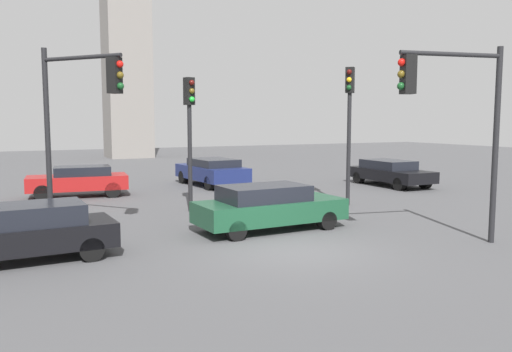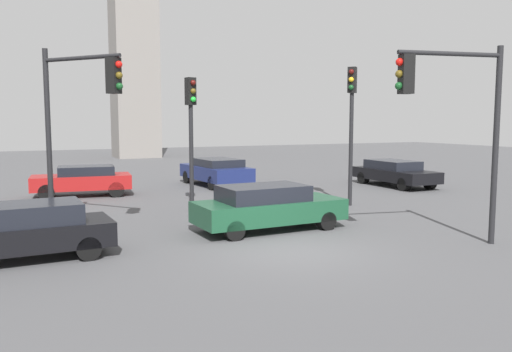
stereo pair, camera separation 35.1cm
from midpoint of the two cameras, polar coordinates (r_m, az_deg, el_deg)
name	(u,v)px [view 2 (the right image)]	position (r m, az deg, el deg)	size (l,w,h in m)	color
ground_plane	(291,250)	(13.80, 4.65, -8.15)	(104.09, 104.09, 0.00)	#4C4C4F
traffic_light_0	(453,105)	(14.80, 21.50, 7.30)	(3.08, 0.84, 5.38)	black
traffic_light_1	(191,118)	(19.41, -6.63, 6.30)	(0.38, 0.48, 4.97)	black
traffic_light_2	(79,105)	(16.16, -18.33, 7.47)	(1.94, 2.40, 5.56)	black
traffic_light_3	(352,110)	(20.96, 10.93, 7.12)	(0.47, 0.46, 5.48)	black
car_0	(83,180)	(24.50, -18.13, -0.41)	(4.43, 2.25, 1.37)	maroon
car_1	(395,172)	(27.90, 15.34, 0.39)	(2.03, 4.81, 1.33)	black
car_2	(216,171)	(27.20, -4.05, 0.58)	(2.49, 4.90, 1.43)	navy
car_3	(23,231)	(13.82, -23.53, -5.53)	(4.32, 1.92, 1.39)	black
car_5	(268,207)	(16.10, 1.94, -3.38)	(4.71, 2.00, 1.42)	#19472D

